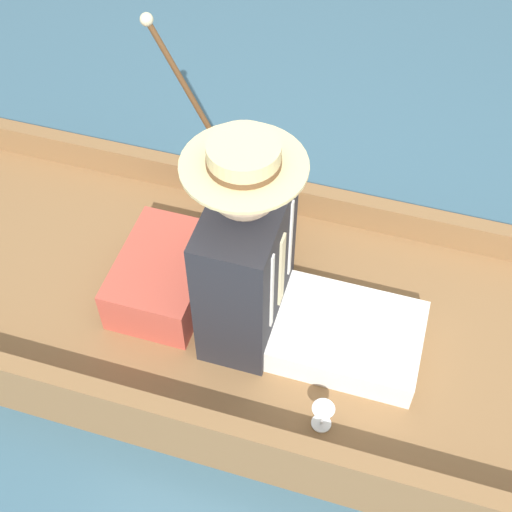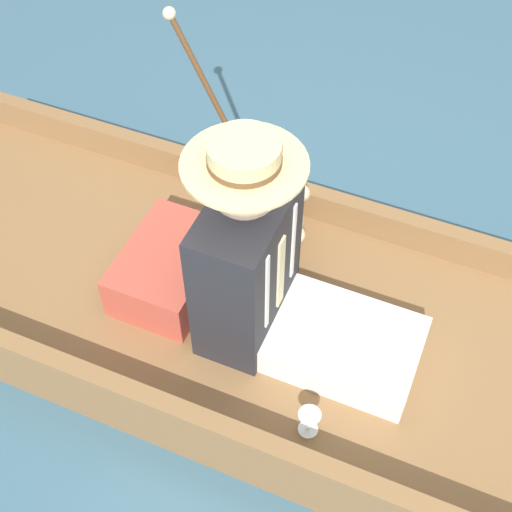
% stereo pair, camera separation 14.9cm
% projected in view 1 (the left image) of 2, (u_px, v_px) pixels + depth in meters
% --- Properties ---
extents(ground_plane, '(16.00, 16.00, 0.00)m').
position_uv_depth(ground_plane, '(290.00, 342.00, 2.58)').
color(ground_plane, '#385B70').
extents(punt_boat, '(1.06, 3.19, 0.28)m').
position_uv_depth(punt_boat, '(291.00, 328.00, 2.51)').
color(punt_boat, brown).
rests_on(punt_boat, ground_plane).
extents(seat_cushion, '(0.43, 0.30, 0.18)m').
position_uv_depth(seat_cushion, '(164.00, 276.00, 2.47)').
color(seat_cushion, '#B24738').
rests_on(seat_cushion, punt_boat).
extents(seated_person, '(0.39, 0.76, 0.80)m').
position_uv_depth(seated_person, '(270.00, 272.00, 2.21)').
color(seated_person, white).
rests_on(seated_person, punt_boat).
extents(teddy_bear, '(0.29, 0.17, 0.41)m').
position_uv_depth(teddy_bear, '(273.00, 210.00, 2.52)').
color(teddy_bear, beige).
rests_on(teddy_bear, punt_boat).
extents(wine_glass, '(0.07, 0.07, 0.10)m').
position_uv_depth(wine_glass, '(323.00, 413.00, 2.15)').
color(wine_glass, silver).
rests_on(wine_glass, punt_boat).
extents(walking_cane, '(0.04, 0.40, 0.81)m').
position_uv_depth(walking_cane, '(198.00, 108.00, 2.44)').
color(walking_cane, brown).
rests_on(walking_cane, punt_boat).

